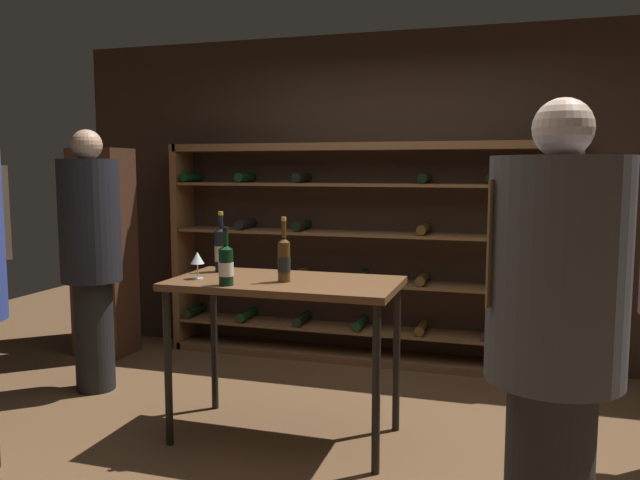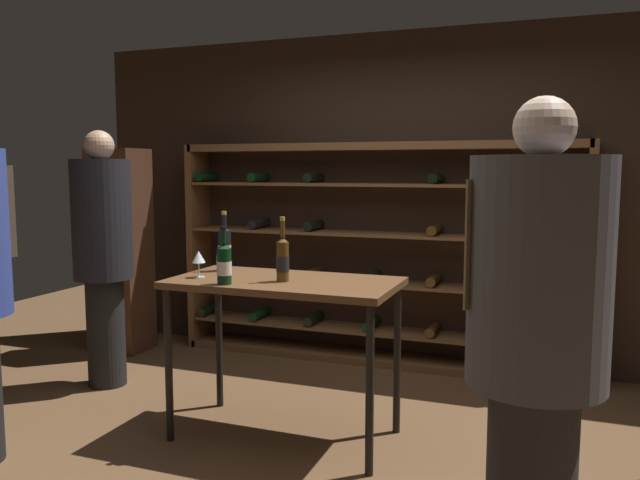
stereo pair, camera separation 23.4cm
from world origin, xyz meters
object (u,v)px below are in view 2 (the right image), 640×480
at_px(wine_glass_stemmed_left, 199,258).
at_px(wine_bottle_green_slim, 225,248).
at_px(tasting_table, 284,296).
at_px(wine_bottle_black_capsule, 283,259).
at_px(person_guest_plum_blouse, 537,326).
at_px(person_guest_khaki, 103,247).
at_px(wine_bottle_gold_foil, 224,264).
at_px(wine_rack, 373,256).
at_px(display_cabinet, 121,251).

bearing_deg(wine_glass_stemmed_left, wine_bottle_green_slim, 86.35).
relative_size(tasting_table, wine_bottle_black_capsule, 3.55).
distance_m(person_guest_plum_blouse, person_guest_khaki, 3.26).
bearing_deg(wine_bottle_gold_foil, wine_rack, 80.06).
distance_m(wine_bottle_black_capsule, wine_glass_stemmed_left, 0.52).
xyz_separation_m(wine_bottle_gold_foil, wine_bottle_green_slim, (-0.23, 0.42, 0.02)).
bearing_deg(display_cabinet, tasting_table, -29.75).
xyz_separation_m(person_guest_khaki, wine_glass_stemmed_left, (1.09, -0.49, 0.04)).
height_order(wine_rack, wine_bottle_green_slim, wine_rack).
height_order(wine_rack, wine_glass_stemmed_left, wine_rack).
distance_m(person_guest_khaki, wine_glass_stemmed_left, 1.20).
relative_size(wine_bottle_gold_foil, wine_bottle_black_capsule, 0.87).
height_order(wine_rack, wine_bottle_black_capsule, wine_rack).
distance_m(display_cabinet, wine_glass_stemmed_left, 2.05).
relative_size(tasting_table, wine_bottle_gold_foil, 4.06).
distance_m(tasting_table, person_guest_plum_blouse, 1.68).
relative_size(tasting_table, display_cabinet, 0.75).
bearing_deg(person_guest_khaki, wine_bottle_black_capsule, 132.51).
distance_m(tasting_table, wine_glass_stemmed_left, 0.55).
bearing_deg(person_guest_plum_blouse, tasting_table, 81.36).
xyz_separation_m(tasting_table, person_guest_plum_blouse, (1.41, -0.89, 0.16)).
bearing_deg(wine_bottle_black_capsule, wine_bottle_green_slim, 155.85).
height_order(tasting_table, wine_bottle_gold_foil, wine_bottle_gold_foil).
bearing_deg(wine_bottle_gold_foil, tasting_table, 45.97).
distance_m(wine_rack, tasting_table, 1.60).
bearing_deg(display_cabinet, wine_bottle_black_capsule, -30.75).
xyz_separation_m(tasting_table, wine_bottle_gold_foil, (-0.25, -0.26, 0.21)).
xyz_separation_m(wine_rack, display_cabinet, (-2.15, -0.42, -0.01)).
xyz_separation_m(wine_bottle_black_capsule, wine_bottle_green_slim, (-0.50, 0.22, 0.01)).
bearing_deg(wine_glass_stemmed_left, wine_bottle_gold_foil, -29.66).
height_order(display_cabinet, wine_bottle_green_slim, display_cabinet).
xyz_separation_m(wine_rack, tasting_table, (-0.08, -1.60, -0.03)).
xyz_separation_m(tasting_table, person_guest_khaki, (-1.59, 0.37, 0.18)).
bearing_deg(person_guest_khaki, wine_glass_stemmed_left, 123.51).
bearing_deg(wine_glass_stemmed_left, display_cabinet, 140.49).
distance_m(person_guest_plum_blouse, wine_bottle_black_capsule, 1.63).
xyz_separation_m(person_guest_khaki, wine_bottle_black_capsule, (1.61, -0.43, 0.05)).
height_order(person_guest_plum_blouse, wine_bottle_green_slim, person_guest_plum_blouse).
bearing_deg(wine_bottle_gold_foil, person_guest_plum_blouse, -20.93).
distance_m(tasting_table, wine_bottle_green_slim, 0.56).
xyz_separation_m(person_guest_plum_blouse, wine_glass_stemmed_left, (-1.91, 0.78, 0.06)).
bearing_deg(tasting_table, display_cabinet, 150.25).
distance_m(wine_rack, wine_glass_stemmed_left, 1.82).
distance_m(person_guest_khaki, wine_bottle_black_capsule, 1.67).
distance_m(tasting_table, person_guest_khaki, 1.64).
distance_m(display_cabinet, wine_bottle_black_capsule, 2.44).
height_order(person_guest_plum_blouse, wine_bottle_black_capsule, person_guest_plum_blouse).
distance_m(person_guest_plum_blouse, display_cabinet, 4.05).
bearing_deg(person_guest_khaki, wine_bottle_green_slim, 136.84).
xyz_separation_m(person_guest_plum_blouse, wine_bottle_gold_foil, (-1.66, 0.64, 0.06)).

